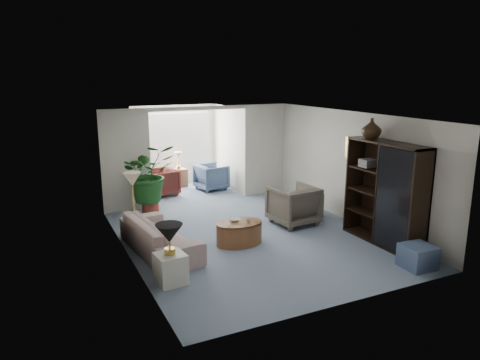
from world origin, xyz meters
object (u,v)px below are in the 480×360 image
coffee_table (239,233)px  plant_pot (151,208)px  floor_lamp (132,179)px  wingback_chair (293,205)px  ottoman (418,257)px  table_lamp (169,233)px  sofa (160,236)px  framed_picture (355,149)px  coffee_cup (248,220)px  end_table (171,269)px  sunroom_chair_maroon (161,182)px  side_table_dark (311,204)px  coffee_bowl (235,220)px  sunroom_chair_blue (211,177)px  entertainment_cabinet (385,193)px  cabinet_urn (372,129)px  sunroom_table (179,178)px

coffee_table → plant_pot: 2.89m
floor_lamp → wingback_chair: size_ratio=0.38×
ottoman → table_lamp: bearing=162.4°
wingback_chair → sofa: bearing=0.9°
framed_picture → coffee_cup: (-2.70, -0.17, -1.21)m
end_table → sunroom_chair_maroon: sunroom_chair_maroon is taller
wingback_chair → side_table_dark: (0.70, 0.30, -0.15)m
coffee_bowl → sunroom_chair_blue: 4.30m
sofa → coffee_bowl: size_ratio=11.10×
entertainment_cabinet → end_table: bearing=178.9°
ottoman → sofa: bearing=145.6°
framed_picture → sofa: size_ratio=0.23×
entertainment_cabinet → plant_pot: bearing=134.1°
sunroom_chair_blue → ottoman: bearing=-178.3°
sunroom_chair_blue → floor_lamp: bearing=127.7°
sunroom_chair_maroon → sunroom_chair_blue: bearing=81.4°
entertainment_cabinet → cabinet_urn: size_ratio=4.99×
sunroom_table → coffee_bowl: bearing=-94.9°
ottoman → sunroom_table: size_ratio=0.96×
sunroom_chair_blue → table_lamp: bearing=143.2°
coffee_bowl → end_table: bearing=-145.1°
plant_pot → sunroom_table: sunroom_table is taller
end_table → ottoman: bearing=-17.6°
coffee_table → wingback_chair: wingback_chair is taller
plant_pot → floor_lamp: bearing=-115.3°
coffee_table → wingback_chair: 1.74m
sunroom_chair_maroon → coffee_cup: bearing=-1.6°
sofa → sunroom_table: bearing=-28.1°
sunroom_table → coffee_cup: bearing=-92.5°
wingback_chair → sunroom_chair_maroon: wingback_chair is taller
sofa → coffee_table: bearing=-106.3°
cabinet_urn → sofa: bearing=167.3°
table_lamp → floor_lamp: floor_lamp is taller
sunroom_chair_blue → plant_pot: bearing=116.7°
coffee_cup → sunroom_chair_maroon: bearing=97.0°
coffee_bowl → entertainment_cabinet: entertainment_cabinet is taller
end_table → sunroom_table: size_ratio=0.93×
plant_pot → sunroom_chair_blue: size_ratio=0.49×
entertainment_cabinet → side_table_dark: bearing=98.1°
framed_picture → coffee_bowl: (-2.90, 0.03, -1.23)m
side_table_dark → plant_pot: bearing=152.5°
framed_picture → floor_lamp: size_ratio=1.39×
coffee_bowl → side_table_dark: size_ratio=0.35×
coffee_cup → cabinet_urn: bearing=-12.7°
sofa → end_table: 1.37m
table_lamp → wingback_chair: 3.77m
sofa → sunroom_chair_maroon: size_ratio=2.71×
coffee_bowl → ottoman: coffee_bowl is taller
coffee_table → coffee_bowl: 0.27m
sunroom_table → framed_picture: bearing=-63.3°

